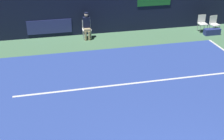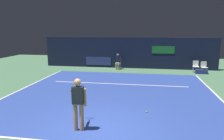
{
  "view_description": "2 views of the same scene",
  "coord_description": "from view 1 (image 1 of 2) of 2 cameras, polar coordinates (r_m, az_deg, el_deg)",
  "views": [
    {
      "loc": [
        -2.64,
        -3.13,
        5.39
      ],
      "look_at": [
        -0.69,
        5.51,
        0.9
      ],
      "focal_mm": 48.18,
      "sensor_mm": 36.0,
      "label": 1
    },
    {
      "loc": [
        1.65,
        -6.28,
        3.23
      ],
      "look_at": [
        -0.37,
        5.73,
        0.91
      ],
      "focal_mm": 34.12,
      "sensor_mm": 36.0,
      "label": 2
    }
  ],
  "objects": [
    {
      "name": "line_judge_on_chair",
      "position": [
        14.93,
        -4.81,
        8.43
      ],
      "size": [
        0.46,
        0.54,
        1.32
      ],
      "color": "white",
      "rests_on": "ground"
    },
    {
      "name": "courtside_chair_far",
      "position": [
        16.62,
        16.77,
        8.65
      ],
      "size": [
        0.46,
        0.44,
        0.88
      ],
      "color": "white",
      "rests_on": "ground"
    },
    {
      "name": "line_service",
      "position": [
        10.91,
        3.0,
        -2.66
      ],
      "size": [
        8.04,
        0.1,
        0.01
      ],
      "primitive_type": "cube",
      "color": "white",
      "rests_on": "court_surface"
    },
    {
      "name": "equipment_bag",
      "position": [
        16.41,
        18.44,
        6.91
      ],
      "size": [
        0.85,
        0.33,
        0.32
      ],
      "primitive_type": "cube",
      "rotation": [
        0.0,
        0.0,
        0.02
      ],
      "color": "navy",
      "rests_on": "ground"
    },
    {
      "name": "courtside_chair_near",
      "position": [
        16.68,
        18.82,
        8.41
      ],
      "size": [
        0.48,
        0.45,
        0.88
      ],
      "color": "white",
      "rests_on": "ground"
    },
    {
      "name": "ground_plane",
      "position": [
        9.45,
        5.94,
        -8.01
      ],
      "size": [
        29.76,
        29.76,
        0.0
      ],
      "primitive_type": "plane",
      "color": "#4C7A56"
    },
    {
      "name": "back_wall",
      "position": [
        15.58,
        -2.55,
        11.64
      ],
      "size": [
        14.49,
        0.33,
        2.6
      ],
      "color": "#141933",
      "rests_on": "ground"
    },
    {
      "name": "court_surface",
      "position": [
        9.45,
        5.94,
        -7.98
      ],
      "size": [
        10.31,
        10.35,
        0.01
      ],
      "primitive_type": "cube",
      "color": "#2D479E",
      "rests_on": "ground"
    }
  ]
}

